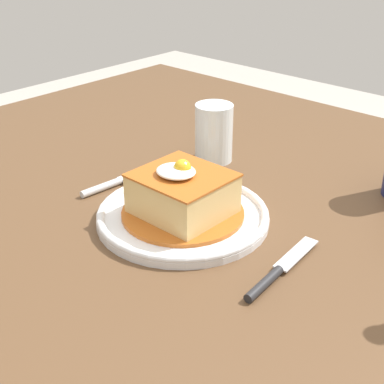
# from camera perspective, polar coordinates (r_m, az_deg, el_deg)

# --- Properties ---
(dining_table) EXTENTS (1.30, 1.03, 0.75)m
(dining_table) POSITION_cam_1_polar(r_m,az_deg,el_deg) (0.96, 2.22, -5.09)
(dining_table) COLOR brown
(dining_table) RESTS_ON ground_plane
(main_plate) EXTENTS (0.25, 0.25, 0.02)m
(main_plate) POSITION_cam_1_polar(r_m,az_deg,el_deg) (0.82, -0.94, -2.39)
(main_plate) COLOR white
(main_plate) RESTS_ON dining_table
(sandwich_meal) EXTENTS (0.18, 0.18, 0.09)m
(sandwich_meal) POSITION_cam_1_polar(r_m,az_deg,el_deg) (0.80, -0.98, -0.36)
(sandwich_meal) COLOR #B75B1E
(sandwich_meal) RESTS_ON main_plate
(fork) EXTENTS (0.03, 0.14, 0.01)m
(fork) POSITION_cam_1_polar(r_m,az_deg,el_deg) (0.93, -8.23, 0.85)
(fork) COLOR silver
(fork) RESTS_ON dining_table
(knife) EXTENTS (0.03, 0.17, 0.01)m
(knife) POSITION_cam_1_polar(r_m,az_deg,el_deg) (0.71, 8.38, -8.37)
(knife) COLOR #262628
(knife) RESTS_ON dining_table
(drinking_glass) EXTENTS (0.07, 0.07, 0.10)m
(drinking_glass) POSITION_cam_1_polar(r_m,az_deg,el_deg) (1.01, 2.24, 5.68)
(drinking_glass) COLOR gold
(drinking_glass) RESTS_ON dining_table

